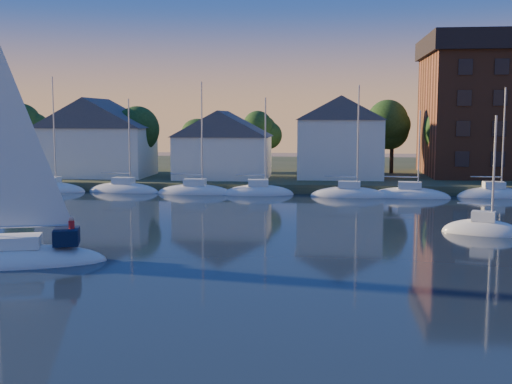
# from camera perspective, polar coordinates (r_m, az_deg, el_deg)

# --- Properties ---
(ground) EXTENTS (260.00, 260.00, 0.00)m
(ground) POSITION_cam_1_polar(r_m,az_deg,el_deg) (21.92, -11.45, -15.82)
(ground) COLOR black
(ground) RESTS_ON ground
(shoreline_land) EXTENTS (160.00, 50.00, 2.00)m
(shoreline_land) POSITION_cam_1_polar(r_m,az_deg,el_deg) (94.84, 2.39, 1.64)
(shoreline_land) COLOR #323C23
(shoreline_land) RESTS_ON ground
(wooden_dock) EXTENTS (120.00, 3.00, 1.00)m
(wooden_dock) POSITION_cam_1_polar(r_m,az_deg,el_deg) (72.02, 1.16, 0.04)
(wooden_dock) COLOR brown
(wooden_dock) RESTS_ON ground
(clubhouse_west) EXTENTS (13.65, 9.45, 9.64)m
(clubhouse_west) POSITION_cam_1_polar(r_m,az_deg,el_deg) (82.32, -13.94, 4.82)
(clubhouse_west) COLOR white
(clubhouse_west) RESTS_ON shoreline_land
(clubhouse_centre) EXTENTS (11.55, 8.40, 8.08)m
(clubhouse_centre) POSITION_cam_1_polar(r_m,az_deg,el_deg) (77.31, -2.95, 4.30)
(clubhouse_centre) COLOR white
(clubhouse_centre) RESTS_ON shoreline_land
(clubhouse_east) EXTENTS (10.50, 8.40, 9.80)m
(clubhouse_east) POSITION_cam_1_polar(r_m,az_deg,el_deg) (78.31, 7.49, 4.92)
(clubhouse_east) COLOR white
(clubhouse_east) RESTS_ON shoreline_land
(tree_line) EXTENTS (93.40, 5.40, 8.90)m
(tree_line) POSITION_cam_1_polar(r_m,az_deg,el_deg) (82.38, 3.24, 5.87)
(tree_line) COLOR #332117
(tree_line) RESTS_ON shoreline_land
(moored_fleet) EXTENTS (71.50, 2.40, 12.05)m
(moored_fleet) POSITION_cam_1_polar(r_m,az_deg,el_deg) (70.23, -5.57, -0.08)
(moored_fleet) COLOR silver
(moored_fleet) RESTS_ON ground
(hero_sailboat) EXTENTS (10.66, 6.19, 15.58)m
(hero_sailboat) POSITION_cam_1_polar(r_m,az_deg,el_deg) (39.08, -20.39, -5.11)
(hero_sailboat) COLOR silver
(hero_sailboat) RESTS_ON ground
(drifting_sailboat_right) EXTENTS (6.06, 3.67, 9.55)m
(drifting_sailboat_right) POSITION_cam_1_polar(r_m,az_deg,el_deg) (48.71, 19.51, -3.44)
(drifting_sailboat_right) COLOR silver
(drifting_sailboat_right) RESTS_ON ground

